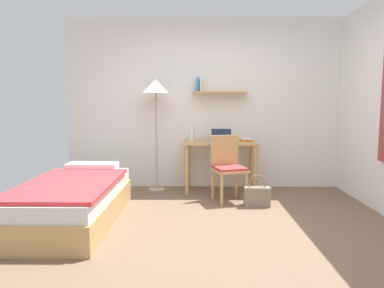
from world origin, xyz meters
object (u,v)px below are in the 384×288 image
Objects in this scene: desk_chair at (228,165)px; laptop at (221,138)px; desk at (220,151)px; water_bottle at (192,134)px; bed at (74,201)px; book_stack at (246,140)px; standing_lamp at (156,91)px; handbag at (257,196)px.

laptop is at bearing 95.31° from desk_chair.
desk_chair reaches higher than desk.
bed is at bearing -133.71° from water_bottle.
bed is 2.02m from desk_chair.
book_stack reaches higher than bed.
book_stack is (0.80, 0.09, -0.09)m from water_bottle.
laptop reaches higher than desk.
desk_chair is 3.88× the size of water_bottle.
standing_lamp is 4.08× the size of handbag.
desk_chair is (1.78, 0.92, 0.24)m from bed.
water_bottle is 0.55× the size of handbag.
laptop reaches higher than book_stack.
desk_chair is at bearing -27.24° from standing_lamp.
book_stack is (0.36, -0.03, -0.03)m from laptop.
handbag is (0.04, -0.81, -0.64)m from book_stack.
desk is 1.23× the size of desk_chair.
handbag is at bearing -87.33° from book_stack.
standing_lamp is 2.09m from handbag.
standing_lamp is 0.83m from water_bottle.
laptop is 1.14m from handbag.
bed is at bearing -152.51° from desk_chair.
desk_chair is (0.07, -0.48, -0.12)m from desk.
desk reaches higher than bed.
desk_chair is at bearing -121.57° from book_stack.
standing_lamp is 1.51m from book_stack.
handbag is at bearing -61.50° from desk.
bed is at bearing -140.53° from desk.
standing_lamp reaches higher than handbag.
laptop reaches higher than desk_chair.
desk_chair is at bearing -40.64° from water_bottle.
book_stack is at bearing 34.47° from bed.
bed is 8.40× the size of water_bottle.
handbag is (0.42, -0.78, -0.47)m from desk.
book_stack reaches higher than handbag.
bed reaches higher than handbag.
bed is 1.76× the size of desk.
handbag is (0.35, -0.30, -0.34)m from desk_chair.
desk_chair reaches higher than handbag.
water_bottle is 0.81m from book_stack.
laptop is 0.37m from book_stack.
desk_chair is 0.67m from book_stack.
laptop is (0.97, 0.02, -0.69)m from standing_lamp.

